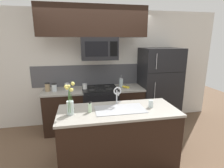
{
  "coord_description": "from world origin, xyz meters",
  "views": [
    {
      "loc": [
        -0.43,
        -2.78,
        1.94
      ],
      "look_at": [
        0.15,
        0.27,
        1.16
      ],
      "focal_mm": 28.0,
      "sensor_mm": 36.0,
      "label": 1
    }
  ],
  "objects_px": {
    "storage_jar_short": "(67,87)",
    "dish_soap_bottle": "(90,108)",
    "storage_jar_squat": "(85,87)",
    "banana_bunch": "(126,87)",
    "storage_jar_medium": "(54,87)",
    "drinking_glass": "(151,104)",
    "microwave": "(99,49)",
    "storage_jar_tall": "(48,87)",
    "flower_vase": "(70,104)",
    "refrigerator": "(158,86)",
    "stove_range": "(100,108)",
    "sink_faucet": "(117,93)",
    "french_press": "(121,82)"
  },
  "relations": [
    {
      "from": "drinking_glass",
      "to": "storage_jar_short",
      "type": "bearing_deg",
      "value": 136.76
    },
    {
      "from": "storage_jar_tall",
      "to": "flower_vase",
      "type": "relative_size",
      "value": 0.38
    },
    {
      "from": "sink_faucet",
      "to": "microwave",
      "type": "bearing_deg",
      "value": 98.86
    },
    {
      "from": "stove_range",
      "to": "storage_jar_medium",
      "type": "relative_size",
      "value": 5.76
    },
    {
      "from": "refrigerator",
      "to": "storage_jar_short",
      "type": "distance_m",
      "value": 2.08
    },
    {
      "from": "drinking_glass",
      "to": "microwave",
      "type": "bearing_deg",
      "value": 118.22
    },
    {
      "from": "microwave",
      "to": "french_press",
      "type": "height_order",
      "value": "microwave"
    },
    {
      "from": "storage_jar_medium",
      "to": "drinking_glass",
      "type": "relative_size",
      "value": 1.42
    },
    {
      "from": "refrigerator",
      "to": "banana_bunch",
      "type": "height_order",
      "value": "refrigerator"
    },
    {
      "from": "refrigerator",
      "to": "flower_vase",
      "type": "xyz_separation_m",
      "value": [
        -1.97,
        -1.31,
        0.18
      ]
    },
    {
      "from": "storage_jar_short",
      "to": "dish_soap_bottle",
      "type": "distance_m",
      "value": 1.34
    },
    {
      "from": "sink_faucet",
      "to": "refrigerator",
      "type": "bearing_deg",
      "value": 40.84
    },
    {
      "from": "microwave",
      "to": "storage_jar_medium",
      "type": "bearing_deg",
      "value": -179.67
    },
    {
      "from": "microwave",
      "to": "refrigerator",
      "type": "height_order",
      "value": "microwave"
    },
    {
      "from": "storage_jar_medium",
      "to": "drinking_glass",
      "type": "distance_m",
      "value": 2.02
    },
    {
      "from": "refrigerator",
      "to": "storage_jar_tall",
      "type": "xyz_separation_m",
      "value": [
        -2.48,
        -0.02,
        0.11
      ]
    },
    {
      "from": "sink_faucet",
      "to": "flower_vase",
      "type": "xyz_separation_m",
      "value": [
        -0.74,
        -0.25,
        -0.04
      ]
    },
    {
      "from": "storage_jar_short",
      "to": "sink_faucet",
      "type": "xyz_separation_m",
      "value": [
        0.85,
        -1.07,
        0.12
      ]
    },
    {
      "from": "storage_jar_squat",
      "to": "flower_vase",
      "type": "height_order",
      "value": "flower_vase"
    },
    {
      "from": "storage_jar_tall",
      "to": "sink_faucet",
      "type": "height_order",
      "value": "sink_faucet"
    },
    {
      "from": "stove_range",
      "to": "dish_soap_bottle",
      "type": "height_order",
      "value": "dish_soap_bottle"
    },
    {
      "from": "storage_jar_short",
      "to": "french_press",
      "type": "distance_m",
      "value": 1.18
    },
    {
      "from": "stove_range",
      "to": "drinking_glass",
      "type": "distance_m",
      "value": 1.5
    },
    {
      "from": "refrigerator",
      "to": "sink_faucet",
      "type": "xyz_separation_m",
      "value": [
        -1.23,
        -1.07,
        0.22
      ]
    },
    {
      "from": "refrigerator",
      "to": "storage_jar_medium",
      "type": "bearing_deg",
      "value": -178.86
    },
    {
      "from": "banana_bunch",
      "to": "dish_soap_bottle",
      "type": "relative_size",
      "value": 1.15
    },
    {
      "from": "refrigerator",
      "to": "storage_jar_tall",
      "type": "relative_size",
      "value": 10.0
    },
    {
      "from": "banana_bunch",
      "to": "dish_soap_bottle",
      "type": "bearing_deg",
      "value": -126.2
    },
    {
      "from": "stove_range",
      "to": "french_press",
      "type": "distance_m",
      "value": 0.74
    },
    {
      "from": "storage_jar_squat",
      "to": "storage_jar_medium",
      "type": "bearing_deg",
      "value": -178.47
    },
    {
      "from": "stove_range",
      "to": "storage_jar_squat",
      "type": "height_order",
      "value": "storage_jar_squat"
    },
    {
      "from": "storage_jar_medium",
      "to": "storage_jar_squat",
      "type": "height_order",
      "value": "storage_jar_medium"
    },
    {
      "from": "refrigerator",
      "to": "storage_jar_squat",
      "type": "relative_size",
      "value": 14.07
    },
    {
      "from": "banana_bunch",
      "to": "flower_vase",
      "type": "relative_size",
      "value": 0.4
    },
    {
      "from": "drinking_glass",
      "to": "flower_vase",
      "type": "relative_size",
      "value": 0.24
    },
    {
      "from": "dish_soap_bottle",
      "to": "storage_jar_short",
      "type": "bearing_deg",
      "value": 106.83
    },
    {
      "from": "dish_soap_bottle",
      "to": "storage_jar_squat",
      "type": "bearing_deg",
      "value": 91.12
    },
    {
      "from": "storage_jar_medium",
      "to": "french_press",
      "type": "distance_m",
      "value": 1.45
    },
    {
      "from": "stove_range",
      "to": "microwave",
      "type": "xyz_separation_m",
      "value": [
        0.0,
        -0.02,
        1.31
      ]
    },
    {
      "from": "stove_range",
      "to": "storage_jar_medium",
      "type": "height_order",
      "value": "storage_jar_medium"
    },
    {
      "from": "microwave",
      "to": "storage_jar_short",
      "type": "relative_size",
      "value": 5.05
    },
    {
      "from": "refrigerator",
      "to": "stove_range",
      "type": "bearing_deg",
      "value": -179.18
    },
    {
      "from": "refrigerator",
      "to": "storage_jar_medium",
      "type": "relative_size",
      "value": 10.99
    },
    {
      "from": "refrigerator",
      "to": "flower_vase",
      "type": "height_order",
      "value": "refrigerator"
    },
    {
      "from": "storage_jar_squat",
      "to": "french_press",
      "type": "height_order",
      "value": "french_press"
    },
    {
      "from": "flower_vase",
      "to": "dish_soap_bottle",
      "type": "bearing_deg",
      "value": 5.42
    },
    {
      "from": "microwave",
      "to": "storage_jar_tall",
      "type": "bearing_deg",
      "value": 178.99
    },
    {
      "from": "storage_jar_squat",
      "to": "banana_bunch",
      "type": "relative_size",
      "value": 0.67
    },
    {
      "from": "storage_jar_medium",
      "to": "dish_soap_bottle",
      "type": "relative_size",
      "value": 0.98
    },
    {
      "from": "storage_jar_squat",
      "to": "drinking_glass",
      "type": "distance_m",
      "value": 1.58
    }
  ]
}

